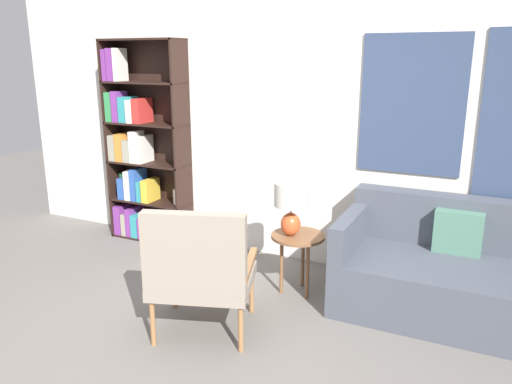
% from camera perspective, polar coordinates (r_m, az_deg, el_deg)
% --- Properties ---
extents(ground_plane, '(14.00, 14.00, 0.00)m').
position_cam_1_polar(ground_plane, '(3.47, -10.32, -18.72)').
color(ground_plane, '#66605B').
extents(wall_back, '(6.40, 0.08, 2.70)m').
position_cam_1_polar(wall_back, '(4.67, 4.39, 8.21)').
color(wall_back, silver).
rests_on(wall_back, ground_plane).
extents(bookshelf, '(0.89, 0.30, 2.09)m').
position_cam_1_polar(bookshelf, '(5.42, -13.19, 4.12)').
color(bookshelf, black).
rests_on(bookshelf, ground_plane).
extents(armchair, '(0.85, 0.81, 0.96)m').
position_cam_1_polar(armchair, '(3.47, -6.48, -8.59)').
color(armchair, olive).
rests_on(armchair, ground_plane).
extents(couch, '(1.69, 0.94, 0.85)m').
position_cam_1_polar(couch, '(4.17, 21.53, -8.68)').
color(couch, '#474C56').
rests_on(couch, ground_plane).
extents(side_table, '(0.44, 0.44, 0.51)m').
position_cam_1_polar(side_table, '(4.14, 4.80, -5.78)').
color(side_table, brown).
rests_on(side_table, ground_plane).
extents(table_lamp, '(0.27, 0.27, 0.44)m').
position_cam_1_polar(table_lamp, '(4.01, 4.02, -1.19)').
color(table_lamp, '#C65128').
rests_on(table_lamp, side_table).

